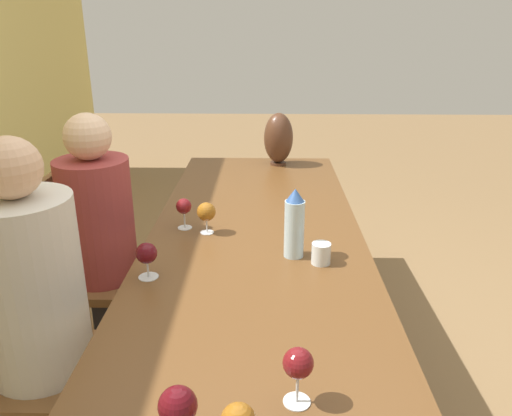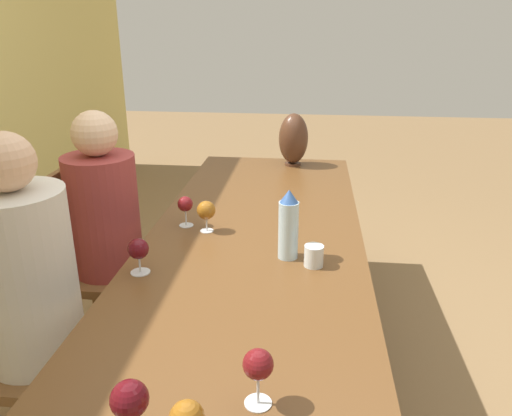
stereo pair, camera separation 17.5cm
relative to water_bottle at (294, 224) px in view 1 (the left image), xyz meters
name	(u,v)px [view 1 (the left image)]	position (x,y,z in m)	size (l,w,h in m)	color
ground_plane	(256,374)	(0.20, 0.15, -0.85)	(14.00, 14.00, 0.00)	olive
dining_table	(256,249)	(0.20, 0.15, -0.20)	(2.50, 0.91, 0.72)	brown
water_bottle	(294,224)	(0.00, 0.00, 0.00)	(0.08, 0.08, 0.27)	silver
water_tumbler	(321,253)	(-0.06, -0.10, -0.09)	(0.07, 0.07, 0.08)	silver
vase	(278,138)	(1.30, 0.04, 0.03)	(0.18, 0.18, 0.32)	#4C2D1E
wine_glass_0	(178,407)	(-0.93, 0.28, -0.02)	(0.08, 0.08, 0.15)	silver
wine_glass_1	(298,364)	(-0.79, 0.03, -0.02)	(0.07, 0.07, 0.15)	silver
wine_glass_2	(147,254)	(-0.18, 0.52, -0.04)	(0.07, 0.07, 0.13)	silver
wine_glass_3	(184,207)	(0.26, 0.46, -0.03)	(0.07, 0.07, 0.14)	silver
wine_glass_4	(206,212)	(0.21, 0.36, -0.04)	(0.08, 0.08, 0.14)	silver
chair_near	(23,355)	(-0.33, 0.94, -0.36)	(0.44, 0.44, 0.93)	brown
chair_far	(88,266)	(0.33, 0.94, -0.36)	(0.44, 0.44, 0.93)	brown
person_near	(39,310)	(-0.33, 0.86, -0.18)	(0.33, 0.33, 1.26)	#2D2D38
person_far	(102,236)	(0.33, 0.86, -0.20)	(0.32, 0.32, 1.21)	#2D2D38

